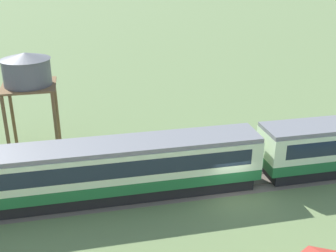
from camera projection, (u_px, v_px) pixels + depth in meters
ground_plane at (232, 195)px, 29.27m from camera, size 600.00×600.00×0.00m
passenger_train at (106, 168)px, 28.24m from camera, size 67.00×3.16×4.01m
railway_track at (133, 194)px, 29.44m from camera, size 117.84×3.60×0.04m
water_tower at (27, 72)px, 32.94m from camera, size 4.19×4.19×8.49m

